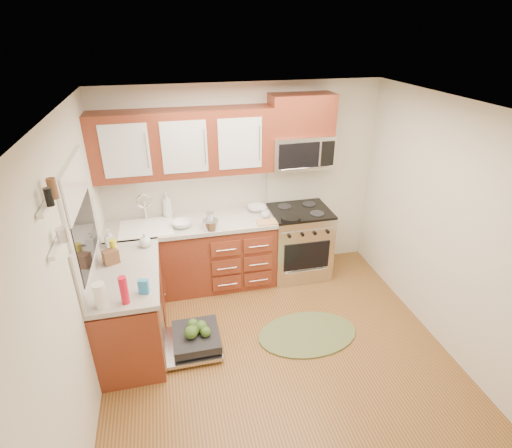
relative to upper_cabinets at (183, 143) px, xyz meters
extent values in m
plane|color=brown|center=(0.73, -1.57, -1.88)|extent=(3.50, 3.50, 0.00)
plane|color=white|center=(0.73, -1.57, 0.62)|extent=(3.50, 3.50, 0.00)
cube|color=beige|center=(0.73, 0.18, -0.62)|extent=(3.50, 0.04, 2.50)
cube|color=beige|center=(0.73, -3.33, -0.62)|extent=(3.50, 0.04, 2.50)
cube|color=beige|center=(-1.02, -1.57, -0.62)|extent=(0.04, 3.50, 2.50)
cube|color=beige|center=(2.48, -1.57, -0.62)|extent=(0.04, 3.50, 2.50)
cube|color=#5E2715|center=(0.00, -0.12, -1.45)|extent=(2.05, 0.60, 0.85)
cube|color=#5E2715|center=(-0.72, -1.05, -1.45)|extent=(0.60, 1.25, 0.85)
cube|color=#B6B0A7|center=(0.00, -0.14, -0.97)|extent=(2.07, 0.64, 0.05)
cube|color=#B6B0A7|center=(-0.71, -1.05, -0.97)|extent=(0.64, 1.27, 0.05)
cube|color=#B9B2A6|center=(0.00, 0.16, -0.67)|extent=(2.05, 0.02, 0.57)
cube|color=#B9B2A6|center=(-1.01, -1.05, -0.67)|extent=(0.02, 1.25, 0.57)
cube|color=#5E2715|center=(1.41, 0.00, 0.26)|extent=(0.76, 0.35, 0.47)
cube|color=white|center=(-0.98, -1.07, 0.00)|extent=(0.02, 0.96, 0.40)
cube|color=white|center=(-0.99, -1.92, 0.17)|extent=(0.04, 0.40, 0.03)
cube|color=white|center=(-0.99, -1.92, -0.12)|extent=(0.04, 0.40, 0.03)
cylinder|color=black|center=(1.19, -0.40, -0.90)|extent=(0.25, 0.25, 0.04)
cylinder|color=silver|center=(0.22, -0.35, -0.89)|extent=(0.19, 0.19, 0.11)
cube|color=tan|center=(0.91, -0.35, -0.94)|extent=(0.26, 0.17, 0.02)
cylinder|color=silver|center=(0.23, -0.25, -0.87)|extent=(0.11, 0.11, 0.16)
cylinder|color=white|center=(-0.88, -1.58, -0.83)|extent=(0.11, 0.11, 0.23)
cylinder|color=yellow|center=(-0.82, -0.80, -0.84)|extent=(0.09, 0.09, 0.22)
cylinder|color=red|center=(-0.68, -1.57, -0.82)|extent=(0.08, 0.08, 0.27)
cube|color=brown|center=(-0.85, -0.87, -0.88)|extent=(0.18, 0.16, 0.15)
cube|color=#2A87C5|center=(-0.52, -1.47, -0.88)|extent=(0.10, 0.07, 0.14)
imported|color=#999999|center=(0.87, 0.03, -0.92)|extent=(0.24, 0.24, 0.06)
imported|color=#999999|center=(-0.10, -0.22, -0.91)|extent=(0.29, 0.29, 0.07)
imported|color=#999999|center=(0.93, -0.21, -0.91)|extent=(0.13, 0.13, 0.09)
imported|color=#999999|center=(-0.26, 0.10, -0.79)|extent=(0.13, 0.13, 0.32)
imported|color=#999999|center=(-0.90, -0.52, -0.85)|extent=(0.12, 0.12, 0.21)
imported|color=#999999|center=(-0.52, -0.61, -0.87)|extent=(0.15, 0.15, 0.17)
camera|label=1|loc=(-0.21, -4.55, 1.23)|focal=28.00mm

